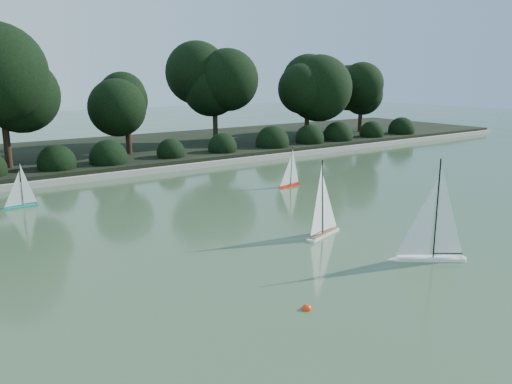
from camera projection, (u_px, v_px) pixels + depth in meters
ground at (331, 263)px, 8.28m from camera, size 80.00×80.00×0.00m
pond_coping at (128, 173)px, 15.40m from camera, size 40.00×0.35×0.18m
far_bank at (88, 155)px, 18.57m from camera, size 40.00×8.00×0.30m
tree_line at (131, 87)px, 17.45m from camera, size 26.31×3.93×4.39m
shrub_hedge at (117, 158)px, 16.04m from camera, size 29.10×1.10×1.10m
sailboat_white_a at (425, 244)px, 8.36m from camera, size 1.18×0.94×1.84m
sailboat_white_b at (326, 222)px, 9.72m from camera, size 1.15×0.49×1.59m
sailboat_orange at (288, 180)px, 13.89m from camera, size 0.87×0.23×1.19m
sailboat_teal at (18, 200)px, 11.71m from camera, size 0.85×0.15×1.17m
race_buoy at (307, 309)px, 6.66m from camera, size 0.14×0.14×0.14m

